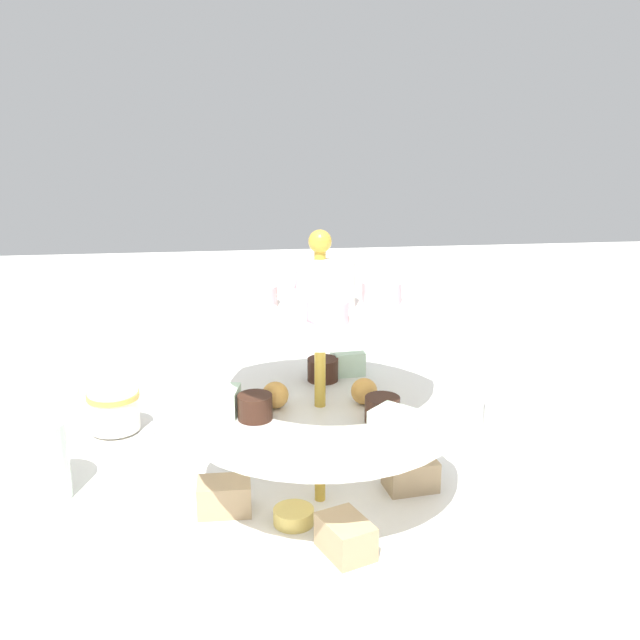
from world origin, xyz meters
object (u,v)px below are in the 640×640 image
(teacup_with_saucer, at_px, (114,414))
(butter_knife_right, at_px, (282,383))
(tiered_serving_stand, at_px, (320,431))
(water_glass_short_left, at_px, (34,461))
(water_glass_tall_right, at_px, (518,387))

(teacup_with_saucer, xyz_separation_m, butter_knife_right, (-0.13, 0.20, -0.02))
(tiered_serving_stand, distance_m, water_glass_short_left, 0.27)
(water_glass_short_left, bearing_deg, butter_knife_right, 137.04)
(tiered_serving_stand, bearing_deg, butter_knife_right, -177.48)
(water_glass_short_left, bearing_deg, water_glass_tall_right, 99.46)
(water_glass_short_left, bearing_deg, teacup_with_saucer, 158.91)
(tiered_serving_stand, distance_m, water_glass_tall_right, 0.27)
(water_glass_tall_right, height_order, butter_knife_right, water_glass_tall_right)
(water_glass_tall_right, bearing_deg, water_glass_short_left, -80.54)
(tiered_serving_stand, distance_m, butter_knife_right, 0.33)
(water_glass_tall_right, xyz_separation_m, teacup_with_saucer, (-0.06, -0.45, -0.03))
(teacup_with_saucer, height_order, butter_knife_right, teacup_with_saucer)
(water_glass_short_left, distance_m, teacup_with_saucer, 0.15)
(teacup_with_saucer, bearing_deg, water_glass_short_left, -21.09)
(teacup_with_saucer, bearing_deg, butter_knife_right, 123.54)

